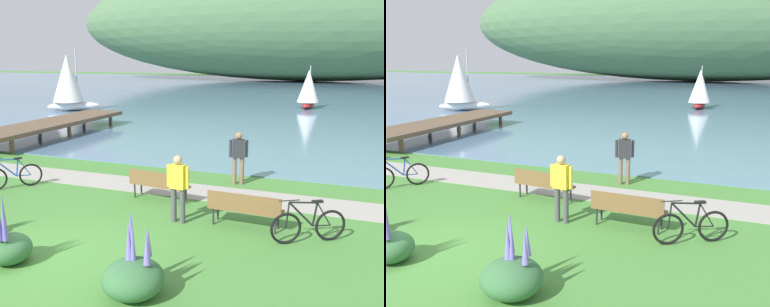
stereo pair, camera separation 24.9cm
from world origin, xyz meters
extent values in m
plane|color=#478438|center=(0.00, 0.00, 0.00)|extent=(200.00, 200.00, 0.00)
cube|color=#5B7F9E|center=(0.00, 47.46, 0.02)|extent=(180.00, 80.00, 0.04)
ellipsoid|color=#4C7047|center=(-3.35, 71.39, 10.45)|extent=(86.16, 28.00, 20.82)
cube|color=#A39E93|center=(0.00, 5.17, 0.01)|extent=(60.00, 1.50, 0.01)
cube|color=brown|center=(3.34, 2.98, 0.45)|extent=(1.82, 0.55, 0.05)
cube|color=brown|center=(3.33, 2.77, 0.68)|extent=(1.80, 0.11, 0.40)
cylinder|color=#2D2D33|center=(2.58, 3.18, 0.23)|extent=(0.05, 0.05, 0.45)
cylinder|color=#2D2D33|center=(4.11, 3.12, 0.23)|extent=(0.05, 0.05, 0.45)
cylinder|color=#2D2D33|center=(2.57, 2.84, 0.23)|extent=(0.05, 0.05, 0.45)
cylinder|color=#2D2D33|center=(4.10, 2.79, 0.23)|extent=(0.05, 0.05, 0.45)
cube|color=brown|center=(0.54, 4.09, 0.45)|extent=(1.85, 0.70, 0.05)
cube|color=brown|center=(0.51, 3.89, 0.68)|extent=(1.79, 0.26, 0.40)
cylinder|color=#2D2D33|center=(-0.20, 4.36, 0.23)|extent=(0.05, 0.05, 0.45)
cylinder|color=#2D2D33|center=(1.32, 4.17, 0.23)|extent=(0.05, 0.05, 0.45)
cylinder|color=#2D2D33|center=(-0.24, 4.02, 0.23)|extent=(0.05, 0.05, 0.45)
cylinder|color=#2D2D33|center=(1.28, 3.83, 0.23)|extent=(0.05, 0.05, 0.45)
torus|color=black|center=(-3.91, 3.89, 0.36)|extent=(0.50, 0.60, 0.72)
cylinder|color=#1E4CB2|center=(-4.36, 3.33, 0.67)|extent=(0.41, 0.50, 0.61)
cylinder|color=#1E4CB2|center=(-4.33, 3.36, 0.94)|extent=(0.44, 0.54, 0.09)
cylinder|color=#1E4CB2|center=(-4.15, 3.59, 0.65)|extent=(0.11, 0.12, 0.54)
cylinder|color=#1E4CB2|center=(-4.04, 3.72, 0.37)|extent=(0.29, 0.35, 0.05)
cylinder|color=#1E4CB2|center=(-4.02, 3.75, 0.64)|extent=(0.25, 0.30, 0.56)
cube|color=black|center=(-4.13, 3.62, 0.94)|extent=(0.23, 0.25, 0.05)
torus|color=black|center=(4.41, 2.32, 0.36)|extent=(0.65, 0.42, 0.72)
torus|color=black|center=(5.31, 2.87, 0.36)|extent=(0.65, 0.42, 0.72)
cylinder|color=black|center=(4.70, 2.50, 0.67)|extent=(0.54, 0.35, 0.61)
cylinder|color=black|center=(4.73, 2.52, 0.94)|extent=(0.58, 0.37, 0.09)
cylinder|color=black|center=(4.98, 2.67, 0.65)|extent=(0.13, 0.10, 0.54)
cylinder|color=black|center=(5.13, 2.76, 0.37)|extent=(0.38, 0.25, 0.05)
cylinder|color=black|center=(5.16, 2.78, 0.64)|extent=(0.33, 0.21, 0.56)
cylinder|color=black|center=(4.43, 2.34, 0.66)|extent=(0.09, 0.08, 0.60)
cube|color=black|center=(5.01, 2.69, 0.94)|extent=(0.26, 0.21, 0.05)
cylinder|color=black|center=(4.45, 2.35, 1.00)|extent=(0.42, 0.27, 0.02)
cylinder|color=#72604C|center=(2.13, 6.38, 0.44)|extent=(0.14, 0.14, 0.88)
cylinder|color=#72604C|center=(2.35, 6.47, 0.44)|extent=(0.14, 0.14, 0.88)
cube|color=#2D2D33|center=(2.24, 6.43, 1.18)|extent=(0.43, 0.34, 0.60)
sphere|color=#9E7051|center=(2.24, 6.43, 1.60)|extent=(0.22, 0.22, 0.22)
cylinder|color=#2D2D33|center=(1.99, 6.33, 1.18)|extent=(0.09, 0.09, 0.56)
cylinder|color=#2D2D33|center=(2.48, 6.52, 1.18)|extent=(0.09, 0.09, 0.56)
cylinder|color=#4C4C51|center=(1.59, 2.68, 0.44)|extent=(0.14, 0.14, 0.88)
cylinder|color=#4C4C51|center=(1.83, 2.66, 0.44)|extent=(0.14, 0.14, 0.88)
cube|color=yellow|center=(1.71, 2.67, 1.18)|extent=(0.40, 0.25, 0.60)
sphere|color=tan|center=(1.71, 2.67, 1.60)|extent=(0.22, 0.22, 0.22)
cylinder|color=yellow|center=(1.45, 2.69, 1.18)|extent=(0.09, 0.09, 0.56)
cylinder|color=yellow|center=(1.97, 2.64, 1.18)|extent=(0.09, 0.09, 0.56)
ellipsoid|color=#386B3D|center=(2.31, -0.76, 0.33)|extent=(1.09, 1.09, 0.66)
cylinder|color=#386B3D|center=(2.30, -0.71, 0.58)|extent=(0.02, 0.02, 0.12)
cone|color=#7A6BC6|center=(2.30, -0.71, 1.04)|extent=(0.09, 0.09, 0.78)
cylinder|color=#386B3D|center=(2.22, -0.71, 0.58)|extent=(0.02, 0.02, 0.12)
cone|color=#7A6BC6|center=(2.22, -0.71, 0.98)|extent=(0.13, 0.13, 0.68)
cylinder|color=#386B3D|center=(2.13, -0.48, 0.58)|extent=(0.02, 0.02, 0.12)
cone|color=#7A6BC6|center=(2.13, -0.48, 1.04)|extent=(0.14, 0.14, 0.80)
cylinder|color=#386B3D|center=(2.45, -0.47, 0.58)|extent=(0.02, 0.02, 0.12)
cone|color=#7A6BC6|center=(2.45, -0.47, 0.93)|extent=(0.15, 0.15, 0.56)
cylinder|color=#386B3D|center=(2.59, -0.76, 0.58)|extent=(0.02, 0.02, 0.12)
cone|color=#7A6BC6|center=(2.59, -0.76, 0.94)|extent=(0.13, 0.13, 0.59)
ellipsoid|color=#386B3D|center=(-0.60, -0.54, 0.30)|extent=(0.89, 0.89, 0.60)
cylinder|color=#386B3D|center=(-0.57, -0.62, 0.54)|extent=(0.02, 0.02, 0.12)
cone|color=#6B5BB7|center=(-0.57, -0.62, 1.05)|extent=(0.11, 0.11, 0.89)
cylinder|color=#386B3D|center=(-0.53, -0.80, 0.54)|extent=(0.02, 0.02, 0.12)
cylinder|color=#386B3D|center=(-0.68, -0.65, 0.54)|extent=(0.02, 0.02, 0.12)
cylinder|color=#386B3D|center=(-0.42, -0.78, 0.54)|extent=(0.02, 0.02, 0.12)
cone|color=#6B5BB7|center=(-0.42, -0.78, 1.06)|extent=(0.11, 0.11, 0.92)
ellipsoid|color=white|center=(-14.64, 20.98, 0.38)|extent=(3.84, 3.16, 0.69)
cylinder|color=#B2B2B2|center=(-14.39, 21.15, 2.69)|extent=(0.10, 0.10, 3.92)
cone|color=white|center=(-14.94, 20.77, 2.49)|extent=(3.24, 3.24, 3.53)
ellipsoid|color=#B22323|center=(2.02, 29.09, 0.29)|extent=(1.01, 2.91, 0.50)
cylinder|color=#B2B2B2|center=(2.03, 29.31, 1.97)|extent=(0.07, 0.07, 2.86)
cone|color=white|center=(2.00, 28.82, 1.83)|extent=(1.82, 1.82, 2.57)
cube|color=brown|center=(-9.00, 11.46, 0.70)|extent=(2.40, 10.00, 0.20)
cylinder|color=brown|center=(-8.04, 7.46, 0.30)|extent=(0.20, 0.20, 0.60)
cylinder|color=brown|center=(-9.96, 11.46, 0.30)|extent=(0.20, 0.20, 0.60)
cylinder|color=brown|center=(-8.04, 11.46, 0.30)|extent=(0.20, 0.20, 0.60)
cylinder|color=brown|center=(-9.96, 15.46, 0.30)|extent=(0.20, 0.20, 0.60)
cylinder|color=brown|center=(-8.04, 15.46, 0.30)|extent=(0.20, 0.20, 0.60)
camera|label=1|loc=(5.64, -6.65, 4.01)|focal=40.23mm
camera|label=2|loc=(5.87, -6.56, 4.01)|focal=40.23mm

